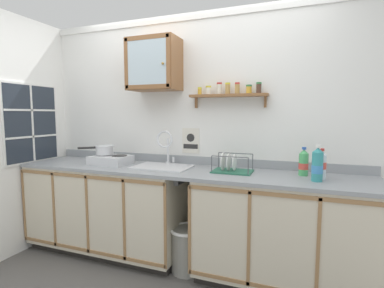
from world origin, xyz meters
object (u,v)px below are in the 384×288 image
at_px(bottle_water_clear_1, 322,165).
at_px(warning_sign, 191,141).
at_px(bottle_soda_green_0, 304,163).
at_px(saucepan, 104,150).
at_px(dish_rack, 231,167).
at_px(sink, 163,169).
at_px(wall_cabinet, 154,65).
at_px(hot_plate_stove, 111,160).
at_px(bottle_detergent_teal_2, 317,165).
at_px(trash_bin, 187,248).

bearing_deg(bottle_water_clear_1, warning_sign, 166.22).
distance_m(bottle_soda_green_0, bottle_water_clear_1, 0.16).
xyz_separation_m(saucepan, bottle_water_clear_1, (2.04, -0.01, -0.03)).
distance_m(dish_rack, warning_sign, 0.58).
bearing_deg(sink, dish_rack, 0.03).
relative_size(sink, saucepan, 1.84).
relative_size(saucepan, wall_cabinet, 0.58).
bearing_deg(warning_sign, saucepan, -161.02).
distance_m(dish_rack, wall_cabinet, 1.25).
bearing_deg(sink, warning_sign, 55.77).
distance_m(hot_plate_stove, wall_cabinet, 1.04).
bearing_deg(hot_plate_stove, bottle_water_clear_1, 0.38).
distance_m(bottle_detergent_teal_2, trash_bin, 1.33).
bearing_deg(bottle_water_clear_1, wall_cabinet, 174.46).
xyz_separation_m(bottle_soda_green_0, wall_cabinet, (-1.40, 0.06, 0.88)).
height_order(bottle_soda_green_0, trash_bin, bottle_soda_green_0).
xyz_separation_m(wall_cabinet, trash_bin, (0.44, -0.26, -1.69)).
xyz_separation_m(sink, bottle_soda_green_0, (1.25, 0.06, 0.12)).
xyz_separation_m(sink, hot_plate_stove, (-0.57, -0.04, 0.06)).
height_order(hot_plate_stove, trash_bin, hot_plate_stove).
distance_m(sink, hot_plate_stove, 0.57).
bearing_deg(bottle_soda_green_0, saucepan, -177.46).
distance_m(bottle_water_clear_1, bottle_detergent_teal_2, 0.10).
relative_size(hot_plate_stove, trash_bin, 0.92).
distance_m(sink, trash_bin, 0.76).
distance_m(bottle_soda_green_0, wall_cabinet, 1.65).
bearing_deg(saucepan, bottle_soda_green_0, 2.54).
bearing_deg(dish_rack, sink, -179.97).
xyz_separation_m(sink, wall_cabinet, (-0.14, 0.12, 1.00)).
bearing_deg(sink, bottle_soda_green_0, 2.91).
xyz_separation_m(saucepan, bottle_detergent_teal_2, (2.01, -0.10, -0.02)).
bearing_deg(bottle_water_clear_1, bottle_detergent_teal_2, -110.79).
bearing_deg(bottle_soda_green_0, bottle_detergent_teal_2, -62.76).
distance_m(hot_plate_stove, bottle_soda_green_0, 1.82).
distance_m(sink, dish_rack, 0.67).
relative_size(sink, wall_cabinet, 1.07).
bearing_deg(trash_bin, bottle_soda_green_0, 11.88).
relative_size(bottle_water_clear_1, wall_cabinet, 0.48).
relative_size(bottle_soda_green_0, wall_cabinet, 0.47).
height_order(bottle_water_clear_1, dish_rack, bottle_water_clear_1).
bearing_deg(bottle_detergent_teal_2, bottle_water_clear_1, 69.21).
relative_size(wall_cabinet, warning_sign, 1.97).
bearing_deg(hot_plate_stove, sink, 4.03).
distance_m(bottle_water_clear_1, dish_rack, 0.73).
xyz_separation_m(saucepan, warning_sign, (0.84, 0.29, 0.09)).
bearing_deg(warning_sign, wall_cabinet, -155.83).
relative_size(dish_rack, trash_bin, 0.84).
xyz_separation_m(sink, saucepan, (-0.66, -0.02, 0.16)).
bearing_deg(bottle_detergent_teal_2, saucepan, 177.15).
distance_m(bottle_detergent_teal_2, dish_rack, 0.70).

